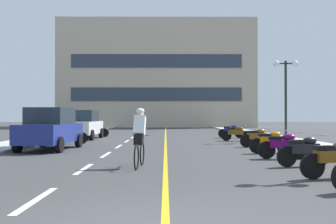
{
  "coord_description": "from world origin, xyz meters",
  "views": [
    {
      "loc": [
        0.25,
        -4.88,
        1.46
      ],
      "look_at": [
        0.4,
        18.95,
        1.7
      ],
      "focal_mm": 42.12,
      "sensor_mm": 36.0,
      "label": 1
    }
  ],
  "objects_px": {
    "motorcycle_7": "(236,133)",
    "cyclist_rider": "(139,136)",
    "parked_car_near": "(51,129)",
    "motorcycle_8": "(231,131)",
    "motorcycle_1": "(334,158)",
    "motorcycle_2": "(304,150)",
    "street_lamp_mid": "(286,81)",
    "motorcycle_3": "(283,145)",
    "motorcycle_9": "(96,130)",
    "motorcycle_6": "(71,135)",
    "motorcycle_5": "(257,137)",
    "motorcycle_4": "(271,141)",
    "parked_car_mid": "(83,125)"
  },
  "relations": [
    {
      "from": "motorcycle_3",
      "to": "motorcycle_2",
      "type": "bearing_deg",
      "value": -89.6
    },
    {
      "from": "motorcycle_3",
      "to": "motorcycle_6",
      "type": "bearing_deg",
      "value": 140.76
    },
    {
      "from": "motorcycle_4",
      "to": "motorcycle_6",
      "type": "relative_size",
      "value": 1.01
    },
    {
      "from": "parked_car_near",
      "to": "motorcycle_8",
      "type": "relative_size",
      "value": 2.54
    },
    {
      "from": "parked_car_near",
      "to": "motorcycle_7",
      "type": "height_order",
      "value": "parked_car_near"
    },
    {
      "from": "parked_car_near",
      "to": "cyclist_rider",
      "type": "distance_m",
      "value": 7.22
    },
    {
      "from": "motorcycle_1",
      "to": "motorcycle_2",
      "type": "height_order",
      "value": "same"
    },
    {
      "from": "motorcycle_8",
      "to": "cyclist_rider",
      "type": "height_order",
      "value": "cyclist_rider"
    },
    {
      "from": "motorcycle_1",
      "to": "motorcycle_5",
      "type": "relative_size",
      "value": 1.0
    },
    {
      "from": "parked_car_mid",
      "to": "motorcycle_4",
      "type": "distance_m",
      "value": 13.46
    },
    {
      "from": "street_lamp_mid",
      "to": "motorcycle_3",
      "type": "relative_size",
      "value": 2.69
    },
    {
      "from": "motorcycle_3",
      "to": "motorcycle_9",
      "type": "distance_m",
      "value": 16.67
    },
    {
      "from": "motorcycle_6",
      "to": "motorcycle_1",
      "type": "bearing_deg",
      "value": -52.27
    },
    {
      "from": "cyclist_rider",
      "to": "motorcycle_8",
      "type": "bearing_deg",
      "value": 71.02
    },
    {
      "from": "street_lamp_mid",
      "to": "motorcycle_5",
      "type": "distance_m",
      "value": 5.93
    },
    {
      "from": "motorcycle_5",
      "to": "motorcycle_3",
      "type": "bearing_deg",
      "value": -93.51
    },
    {
      "from": "street_lamp_mid",
      "to": "motorcycle_7",
      "type": "distance_m",
      "value": 4.2
    },
    {
      "from": "street_lamp_mid",
      "to": "motorcycle_4",
      "type": "relative_size",
      "value": 2.69
    },
    {
      "from": "motorcycle_7",
      "to": "cyclist_rider",
      "type": "distance_m",
      "value": 12.69
    },
    {
      "from": "parked_car_near",
      "to": "motorcycle_3",
      "type": "bearing_deg",
      "value": -22.41
    },
    {
      "from": "motorcycle_7",
      "to": "motorcycle_9",
      "type": "distance_m",
      "value": 10.04
    },
    {
      "from": "motorcycle_4",
      "to": "street_lamp_mid",
      "type": "bearing_deg",
      "value": 68.95
    },
    {
      "from": "motorcycle_9",
      "to": "cyclist_rider",
      "type": "distance_m",
      "value": 16.77
    },
    {
      "from": "parked_car_near",
      "to": "motorcycle_6",
      "type": "bearing_deg",
      "value": 89.46
    },
    {
      "from": "motorcycle_2",
      "to": "cyclist_rider",
      "type": "xyz_separation_m",
      "value": [
        -4.77,
        -0.14,
        0.41
      ]
    },
    {
      "from": "motorcycle_3",
      "to": "motorcycle_8",
      "type": "distance_m",
      "value": 12.72
    },
    {
      "from": "motorcycle_8",
      "to": "motorcycle_9",
      "type": "relative_size",
      "value": 0.99
    },
    {
      "from": "street_lamp_mid",
      "to": "motorcycle_2",
      "type": "height_order",
      "value": "street_lamp_mid"
    },
    {
      "from": "street_lamp_mid",
      "to": "motorcycle_2",
      "type": "xyz_separation_m",
      "value": [
        -2.98,
        -11.45,
        -3.05
      ]
    },
    {
      "from": "motorcycle_1",
      "to": "motorcycle_6",
      "type": "distance_m",
      "value": 14.55
    },
    {
      "from": "motorcycle_1",
      "to": "motorcycle_7",
      "type": "bearing_deg",
      "value": 89.28
    },
    {
      "from": "cyclist_rider",
      "to": "parked_car_mid",
      "type": "bearing_deg",
      "value": 108.03
    },
    {
      "from": "parked_car_mid",
      "to": "motorcycle_8",
      "type": "relative_size",
      "value": 2.53
    },
    {
      "from": "motorcycle_2",
      "to": "motorcycle_5",
      "type": "relative_size",
      "value": 1.0
    },
    {
      "from": "parked_car_mid",
      "to": "motorcycle_4",
      "type": "relative_size",
      "value": 2.51
    },
    {
      "from": "motorcycle_2",
      "to": "cyclist_rider",
      "type": "height_order",
      "value": "cyclist_rider"
    },
    {
      "from": "motorcycle_1",
      "to": "motorcycle_7",
      "type": "xyz_separation_m",
      "value": [
        0.17,
        13.77,
        0.0
      ]
    },
    {
      "from": "motorcycle_6",
      "to": "motorcycle_4",
      "type": "bearing_deg",
      "value": -30.56
    },
    {
      "from": "motorcycle_5",
      "to": "motorcycle_7",
      "type": "height_order",
      "value": "same"
    },
    {
      "from": "motorcycle_1",
      "to": "motorcycle_3",
      "type": "distance_m",
      "value": 4.19
    },
    {
      "from": "motorcycle_6",
      "to": "motorcycle_7",
      "type": "height_order",
      "value": "same"
    },
    {
      "from": "street_lamp_mid",
      "to": "motorcycle_3",
      "type": "bearing_deg",
      "value": -107.55
    },
    {
      "from": "parked_car_near",
      "to": "motorcycle_3",
      "type": "height_order",
      "value": "parked_car_near"
    },
    {
      "from": "street_lamp_mid",
      "to": "motorcycle_9",
      "type": "bearing_deg",
      "value": 158.47
    },
    {
      "from": "motorcycle_5",
      "to": "motorcycle_9",
      "type": "xyz_separation_m",
      "value": [
        -9.16,
        9.0,
        0.0
      ]
    },
    {
      "from": "street_lamp_mid",
      "to": "motorcycle_9",
      "type": "height_order",
      "value": "street_lamp_mid"
    },
    {
      "from": "motorcycle_9",
      "to": "motorcycle_6",
      "type": "bearing_deg",
      "value": -91.02
    },
    {
      "from": "street_lamp_mid",
      "to": "motorcycle_3",
      "type": "height_order",
      "value": "street_lamp_mid"
    },
    {
      "from": "motorcycle_8",
      "to": "motorcycle_2",
      "type": "bearing_deg",
      "value": -91.31
    },
    {
      "from": "motorcycle_2",
      "to": "motorcycle_3",
      "type": "relative_size",
      "value": 0.98
    }
  ]
}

